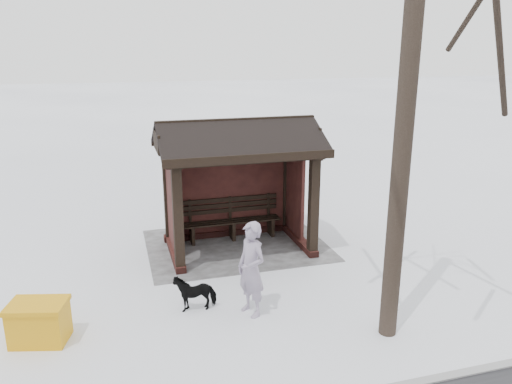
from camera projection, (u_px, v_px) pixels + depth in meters
ground at (239, 248)px, 11.82m from camera, size 120.00×120.00×0.00m
trampled_patch at (237, 245)px, 12.00m from camera, size 4.20×3.20×0.02m
bus_shelter at (236, 158)px, 11.36m from camera, size 3.60×2.40×3.09m
pedestrian at (251, 269)px, 8.71m from camera, size 0.63×0.74×1.72m
dog at (195, 292)px, 9.06m from camera, size 0.76×0.35×0.64m
grit_bin at (39, 322)px, 8.00m from camera, size 1.02×0.82×0.69m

